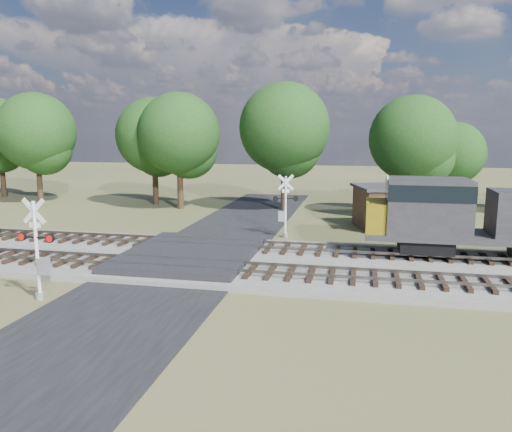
# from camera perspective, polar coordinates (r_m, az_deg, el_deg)

# --- Properties ---
(ground) EXTENTS (160.00, 160.00, 0.00)m
(ground) POSITION_cam_1_polar(r_m,az_deg,el_deg) (27.89, -7.78, -5.36)
(ground) COLOR #434E29
(ground) RESTS_ON ground
(ballast_bed) EXTENTS (140.00, 10.00, 0.30)m
(ballast_bed) POSITION_cam_1_polar(r_m,az_deg,el_deg) (26.80, 13.29, -5.83)
(ballast_bed) COLOR gray
(ballast_bed) RESTS_ON ground
(road) EXTENTS (7.00, 60.00, 0.08)m
(road) POSITION_cam_1_polar(r_m,az_deg,el_deg) (27.88, -7.78, -5.28)
(road) COLOR black
(road) RESTS_ON ground
(crossing_panel) EXTENTS (7.00, 9.00, 0.62)m
(crossing_panel) POSITION_cam_1_polar(r_m,az_deg,el_deg) (28.27, -7.45, -4.49)
(crossing_panel) COLOR #262628
(crossing_panel) RESTS_ON ground
(track_near) EXTENTS (140.00, 2.60, 0.33)m
(track_near) POSITION_cam_1_polar(r_m,az_deg,el_deg) (25.05, -2.57, -6.04)
(track_near) COLOR black
(track_near) RESTS_ON ballast_bed
(track_far) EXTENTS (140.00, 2.60, 0.33)m
(track_far) POSITION_cam_1_polar(r_m,az_deg,el_deg) (29.76, -0.17, -3.49)
(track_far) COLOR black
(track_far) RESTS_ON ballast_bed
(crossing_signal_near) EXTENTS (1.79, 0.39, 4.44)m
(crossing_signal_near) POSITION_cam_1_polar(r_m,az_deg,el_deg) (23.27, -23.53, -4.44)
(crossing_signal_near) COLOR silver
(crossing_signal_near) RESTS_ON ground
(crossing_signal_far) EXTENTS (1.73, 0.46, 4.34)m
(crossing_signal_far) POSITION_cam_1_polar(r_m,az_deg,el_deg) (33.91, 3.24, 0.53)
(crossing_signal_far) COLOR silver
(crossing_signal_far) RESTS_ON ground
(equipment_shed) EXTENTS (5.77, 5.77, 3.19)m
(equipment_shed) POSITION_cam_1_polar(r_m,az_deg,el_deg) (38.58, 14.83, 1.05)
(equipment_shed) COLOR #46291E
(equipment_shed) RESTS_ON ground
(treeline) EXTENTS (77.56, 11.63, 11.51)m
(treeline) POSITION_cam_1_polar(r_m,az_deg,el_deg) (45.40, 4.92, 9.11)
(treeline) COLOR black
(treeline) RESTS_ON ground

